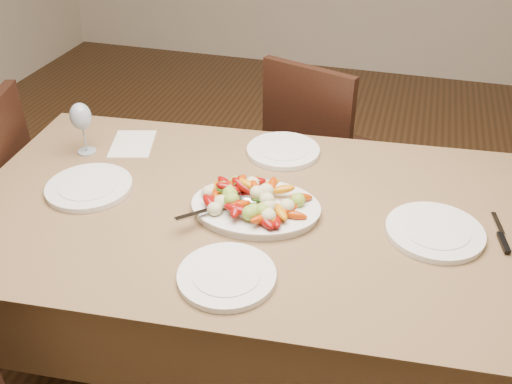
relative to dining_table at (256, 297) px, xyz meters
The scene contains 13 objects.
floor 0.46m from the dining_table, 118.00° to the left, with size 6.00×6.00×0.00m, color #3A2411.
dining_table is the anchor object (origin of this frame).
chair_far 0.92m from the dining_table, 85.62° to the left, with size 0.42×0.42×0.95m, color black, non-canonical shape.
serving_platter 0.39m from the dining_table, 76.81° to the right, with size 0.39×0.29×0.02m, color white.
roasted_vegetables 0.45m from the dining_table, 76.81° to the right, with size 0.32×0.22×0.09m, color #770806, non-canonical shape.
serving_spoon 0.44m from the dining_table, 132.21° to the right, with size 0.28×0.06×0.03m, color #9EA0A8, non-canonical shape.
plate_left 0.68m from the dining_table, behind, with size 0.28×0.28×0.02m, color white.
plate_right 0.66m from the dining_table, ahead, with size 0.28×0.28×0.02m, color white.
plate_far 0.53m from the dining_table, 90.33° to the left, with size 0.26×0.26×0.02m, color white.
plate_near 0.51m from the dining_table, 87.39° to the right, with size 0.26×0.26×0.02m, color white.
wine_glass 0.86m from the dining_table, 165.94° to the left, with size 0.08×0.08×0.20m, color #8C99A5, non-canonical shape.
menu_card 0.73m from the dining_table, 153.85° to the left, with size 0.15×0.21×0.00m, color silver.
table_knife 0.82m from the dining_table, ahead, with size 0.02×0.20×0.01m, color #9EA0A8, non-canonical shape.
Camera 1 is at (0.52, -1.62, 1.78)m, focal length 40.00 mm.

